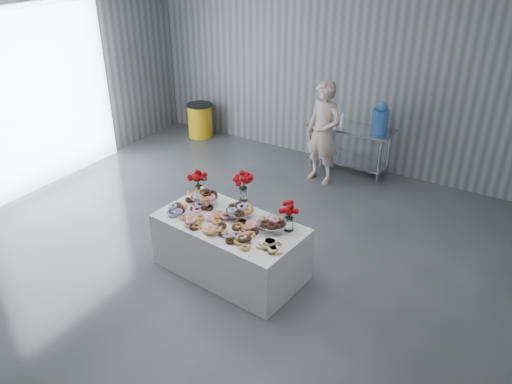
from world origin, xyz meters
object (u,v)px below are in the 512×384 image
display_table (230,247)px  person (323,133)px  prep_table (350,141)px  trash_barrel (200,120)px  water_jug (380,118)px

display_table → person: size_ratio=1.05×
prep_table → trash_barrel: size_ratio=2.10×
water_jug → person: 0.99m
water_jug → prep_table: bearing=180.0°
water_jug → trash_barrel: size_ratio=0.78×
display_table → trash_barrel: 4.87m
display_table → person: 3.11m
prep_table → person: size_ratio=0.83×
display_table → prep_table: prep_table is taller
display_table → prep_table: (0.15, 3.61, 0.24)m
trash_barrel → water_jug: bearing=0.0°
water_jug → person: person is taller
display_table → trash_barrel: size_ratio=2.66×
display_table → water_jug: 3.75m
prep_table → display_table: bearing=-92.4°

